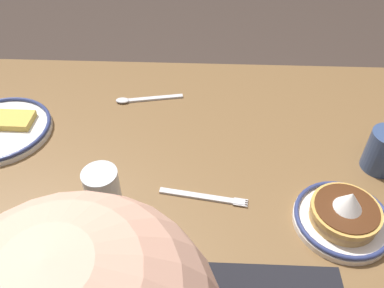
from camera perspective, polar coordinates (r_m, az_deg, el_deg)
dining_table at (r=1.07m, az=-2.46°, el=-5.09°), size 1.34×0.85×0.73m
plate_center_pancakes at (r=0.88m, az=21.38°, el=-9.79°), size 0.20×0.20×0.10m
coffee_mug at (r=1.02m, az=26.39°, el=-0.75°), size 0.08×0.12×0.10m
drinking_glass at (r=0.82m, az=-12.71°, el=-7.75°), size 0.07×0.07×0.13m
fork_near at (r=0.88m, az=1.74°, el=-7.78°), size 0.20×0.05×0.01m
tea_spoon at (r=1.16m, az=-7.65°, el=6.53°), size 0.20×0.05×0.01m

